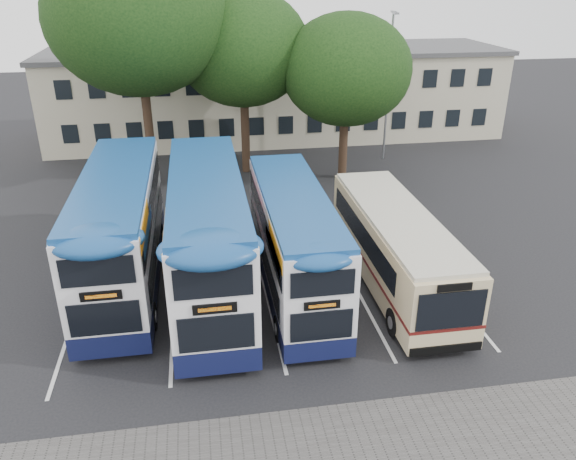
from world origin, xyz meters
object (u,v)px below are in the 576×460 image
(tree_mid, at_px, (243,49))
(tree_right, at_px, (346,70))
(tree_left, at_px, (137,17))
(bus_dd_mid, at_px, (208,230))
(lamp_post, at_px, (389,79))
(bus_single, at_px, (395,243))
(bus_dd_right, at_px, (294,238))
(bus_dd_left, at_px, (121,225))

(tree_mid, relative_size, tree_right, 1.12)
(tree_left, height_order, tree_mid, tree_left)
(tree_left, xyz_separation_m, bus_dd_mid, (2.82, -12.65, -6.51))
(lamp_post, distance_m, bus_single, 16.55)
(lamp_post, bearing_deg, bus_dd_right, -119.25)
(tree_right, bearing_deg, tree_left, 175.15)
(lamp_post, distance_m, bus_dd_left, 20.59)
(tree_left, distance_m, bus_dd_right, 15.97)
(tree_mid, xyz_separation_m, bus_dd_mid, (-2.68, -13.87, -4.71))
(tree_left, height_order, tree_right, tree_left)
(tree_left, xyz_separation_m, bus_dd_left, (-0.45, -11.46, -6.59))
(tree_right, distance_m, bus_dd_right, 13.83)
(tree_mid, distance_m, tree_right, 5.98)
(tree_mid, bearing_deg, tree_left, -167.48)
(tree_mid, height_order, bus_dd_left, tree_mid)
(bus_single, bearing_deg, bus_dd_right, 179.58)
(tree_right, bearing_deg, tree_mid, 158.61)
(bus_dd_left, bearing_deg, lamp_post, 42.45)
(tree_mid, relative_size, bus_single, 1.05)
(tree_left, distance_m, bus_dd_left, 13.23)
(bus_single, bearing_deg, tree_mid, 107.05)
(tree_left, relative_size, bus_dd_left, 1.23)
(lamp_post, bearing_deg, bus_dd_mid, -128.23)
(tree_left, bearing_deg, bus_dd_mid, -77.43)
(tree_left, height_order, bus_dd_left, tree_left)
(tree_right, bearing_deg, bus_dd_right, -112.44)
(tree_left, distance_m, bus_single, 18.05)
(bus_dd_left, xyz_separation_m, bus_single, (10.37, -1.72, -0.75))
(lamp_post, bearing_deg, bus_single, -106.86)
(tree_mid, height_order, tree_right, tree_mid)
(tree_left, bearing_deg, lamp_post, 9.04)
(bus_dd_right, bearing_deg, bus_dd_mid, 170.86)
(bus_dd_right, bearing_deg, tree_right, 67.56)
(bus_dd_left, bearing_deg, tree_right, 42.60)
(lamp_post, bearing_deg, tree_right, -138.01)
(tree_left, distance_m, bus_dd_mid, 14.50)
(tree_left, distance_m, tree_right, 11.38)
(bus_dd_right, height_order, bus_single, bus_dd_right)
(lamp_post, distance_m, bus_dd_right, 17.97)
(tree_right, relative_size, bus_dd_left, 0.88)
(bus_dd_mid, bearing_deg, lamp_post, 51.77)
(bus_dd_left, relative_size, bus_dd_right, 1.11)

